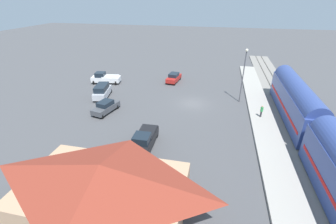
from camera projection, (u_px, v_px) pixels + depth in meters
The scene contains 11 objects.
ground_plane at pixel (193, 104), 36.44m from camera, with size 200.00×200.00×0.00m, color #4C4C4F.
railway_track at pixel (288, 112), 33.70m from camera, with size 4.80×70.00×0.30m.
platform at pixel (259, 109), 34.44m from camera, with size 3.20×46.00×0.30m.
station_building at pixel (103, 190), 16.91m from camera, with size 12.63×8.05×4.93m.
pedestrian_on_platform at pixel (262, 110), 31.43m from camera, with size 0.36×0.36×1.71m.
sedan_charcoal at pixel (106, 107), 33.39m from camera, with size 2.79×4.79×1.74m.
pickup_black at pixel (144, 139), 25.58m from camera, with size 2.09×5.45×2.14m.
pickup_white at pixel (105, 78), 44.46m from camera, with size 5.64×3.12×2.14m.
sedan_red at pixel (174, 78), 45.23m from camera, with size 2.41×4.70×1.74m.
suv_silver at pixel (102, 91), 38.20m from camera, with size 2.88×5.19×2.22m.
light_pole_near_platform at pixel (244, 70), 34.72m from camera, with size 0.44×0.44×8.41m.
Camera 1 is at (-3.34, 33.14, 15.35)m, focal length 24.63 mm.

